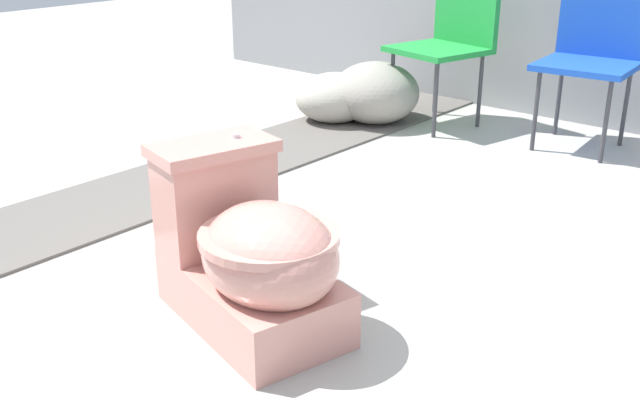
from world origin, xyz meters
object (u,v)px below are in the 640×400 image
toilet (252,255)px  boulder_near (335,98)px  boulder_far (375,93)px  folding_chair_middle (595,44)px  folding_chair_left (452,31)px

toilet → boulder_near: 2.21m
boulder_near → boulder_far: size_ratio=0.89×
boulder_near → folding_chair_middle: bearing=23.3°
toilet → boulder_far: (-1.05, 1.98, -0.05)m
folding_chair_left → boulder_near: bearing=-37.4°
toilet → boulder_near: toilet is taller
toilet → folding_chair_middle: size_ratio=0.84×
boulder_near → folding_chair_left: bearing=40.2°
boulder_far → folding_chair_left: bearing=41.4°
folding_chair_middle → folding_chair_left: bearing=-86.3°
folding_chair_left → boulder_near: 0.74m
folding_chair_left → folding_chair_middle: 0.76m
toilet → boulder_near: size_ratio=1.55×
folding_chair_left → folding_chair_middle: size_ratio=1.00×
folding_chair_left → boulder_near: (-0.48, -0.41, -0.37)m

